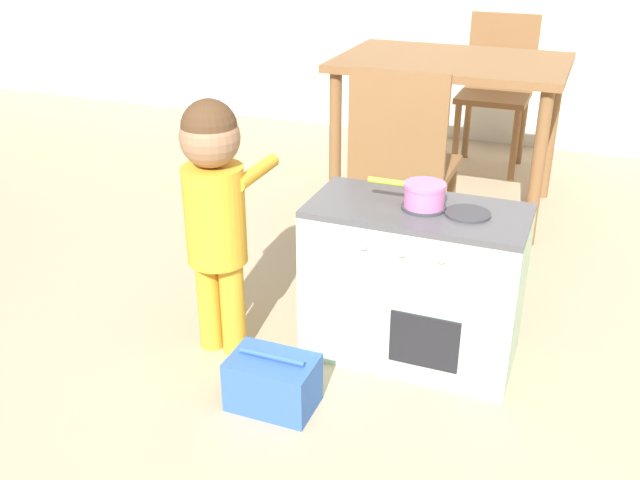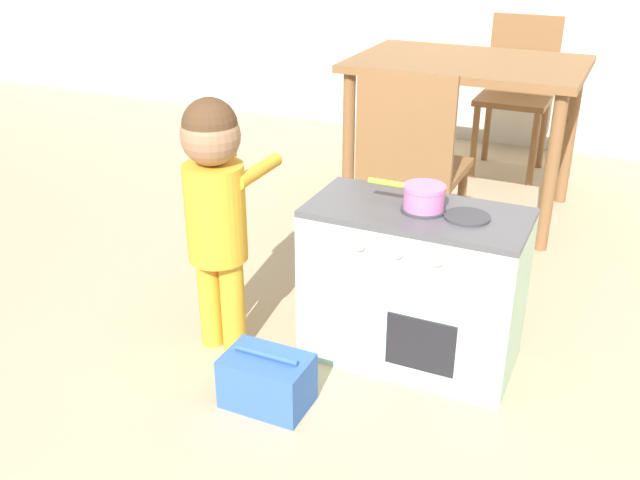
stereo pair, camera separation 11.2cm
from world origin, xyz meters
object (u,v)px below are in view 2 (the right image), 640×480
play_kitchen (413,286)px  dining_chair_near (411,165)px  child_figure (215,195)px  toy_basket (267,381)px  toy_pot (423,195)px  dining_table (467,83)px  dining_chair_far (517,90)px

play_kitchen → dining_chair_near: size_ratio=0.81×
child_figure → dining_chair_near: bearing=64.3°
dining_chair_near → toy_basket: bearing=-95.5°
toy_pot → dining_table: dining_table is taller
dining_table → dining_chair_far: bearing=80.4°
toy_pot → play_kitchen: bearing=-177.9°
dining_table → dining_chair_far: 0.72m
toy_basket → play_kitchen: bearing=53.9°
play_kitchen → dining_table: size_ratio=0.65×
dining_table → play_kitchen: bearing=-81.8°
toy_basket → toy_pot: bearing=52.8°
child_figure → play_kitchen: bearing=18.7°
dining_table → dining_chair_far: size_ratio=1.24×
play_kitchen → dining_chair_near: bearing=109.4°
play_kitchen → child_figure: (-0.59, -0.20, 0.28)m
play_kitchen → dining_chair_near: dining_chair_near is taller
toy_basket → dining_table: dining_table is taller
toy_pot → child_figure: bearing=-161.7°
toy_pot → dining_table: bearing=98.8°
play_kitchen → dining_chair_near: (-0.21, 0.59, 0.18)m
dining_table → dining_chair_near: bearing=-91.6°
play_kitchen → child_figure: size_ratio=0.79×
toy_basket → dining_chair_far: size_ratio=0.31×
toy_pot → toy_basket: bearing=-127.2°
play_kitchen → toy_basket: size_ratio=2.63×
toy_pot → child_figure: child_figure is taller
toy_basket → dining_chair_near: (0.10, 1.01, 0.36)m
play_kitchen → toy_pot: size_ratio=2.78×
dining_table → toy_basket: bearing=-93.8°
child_figure → toy_basket: (0.29, -0.22, -0.46)m
dining_table → toy_pot: bearing=-81.2°
play_kitchen → toy_basket: play_kitchen is taller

